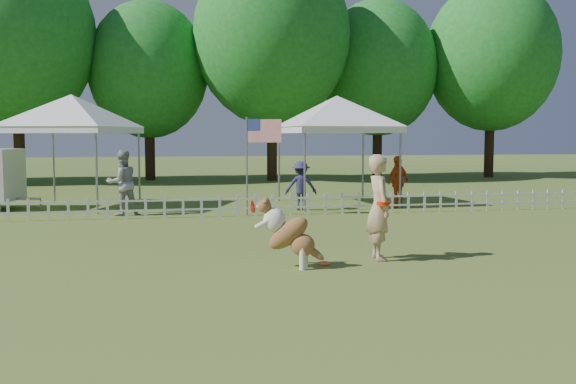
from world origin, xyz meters
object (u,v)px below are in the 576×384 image
(dog, at_px, (289,233))
(canopy_tent_left, at_px, (73,153))
(spectator_b, at_px, (301,186))
(frisbee_on_turf, at_px, (324,264))
(flag_pole, at_px, (247,166))
(spectator_c, at_px, (398,182))
(handler, at_px, (379,207))
(spectator_a, at_px, (122,183))
(canopy_tent_right, at_px, (337,152))

(dog, height_order, canopy_tent_left, canopy_tent_left)
(spectator_b, bearing_deg, frisbee_on_turf, 88.78)
(flag_pole, xyz_separation_m, spectator_c, (4.86, 1.08, -0.57))
(flag_pole, bearing_deg, dog, -68.73)
(handler, xyz_separation_m, spectator_c, (3.32, 7.96, -0.14))
(frisbee_on_turf, distance_m, spectator_a, 8.80)
(canopy_tent_left, bearing_deg, spectator_a, -34.21)
(canopy_tent_left, relative_size, canopy_tent_right, 1.00)
(handler, height_order, spectator_b, handler)
(canopy_tent_right, xyz_separation_m, spectator_c, (1.65, -1.22, -0.91))
(canopy_tent_right, bearing_deg, flag_pole, -148.81)
(flag_pole, bearing_deg, spectator_c, 35.23)
(handler, height_order, dog, handler)
(handler, relative_size, spectator_c, 1.17)
(handler, distance_m, frisbee_on_turf, 1.46)
(flag_pole, xyz_separation_m, spectator_b, (1.76, 0.99, -0.64))
(handler, relative_size, dog, 1.62)
(dog, distance_m, spectator_b, 8.52)
(spectator_b, bearing_deg, dog, 84.69)
(handler, relative_size, canopy_tent_left, 0.55)
(handler, bearing_deg, spectator_a, 36.73)
(dog, height_order, spectator_c, spectator_c)
(dog, relative_size, spectator_a, 0.64)
(canopy_tent_left, distance_m, flag_pole, 5.87)
(dog, xyz_separation_m, spectator_c, (5.04, 8.38, 0.22))
(handler, bearing_deg, canopy_tent_left, 37.23)
(dog, bearing_deg, frisbee_on_turf, 37.05)
(spectator_a, xyz_separation_m, spectator_b, (5.19, 0.30, -0.18))
(spectator_c, bearing_deg, frisbee_on_turf, 29.72)
(flag_pole, bearing_deg, canopy_tent_left, 172.36)
(canopy_tent_right, height_order, spectator_a, canopy_tent_right)
(spectator_a, bearing_deg, frisbee_on_turf, 92.22)
(canopy_tent_right, xyz_separation_m, spectator_b, (-1.45, -1.30, -0.98))
(canopy_tent_right, height_order, flag_pole, canopy_tent_right)
(canopy_tent_right, relative_size, flag_pole, 1.25)
(frisbee_on_turf, distance_m, flag_pole, 7.29)
(canopy_tent_left, height_order, spectator_c, canopy_tent_left)
(handler, height_order, flag_pole, flag_pole)
(spectator_c, bearing_deg, spectator_b, -30.54)
(spectator_c, bearing_deg, canopy_tent_left, -42.88)
(handler, distance_m, dog, 1.81)
(handler, xyz_separation_m, flag_pole, (-1.54, 6.88, 0.43))
(handler, xyz_separation_m, canopy_tent_left, (-6.59, 9.84, 0.76))
(dog, height_order, spectator_a, spectator_a)
(frisbee_on_turf, distance_m, canopy_tent_left, 11.64)
(flag_pole, distance_m, spectator_a, 3.54)
(canopy_tent_left, distance_m, spectator_c, 10.13)
(dog, bearing_deg, canopy_tent_left, 138.93)
(handler, relative_size, flag_pole, 0.69)
(handler, distance_m, spectator_b, 7.88)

